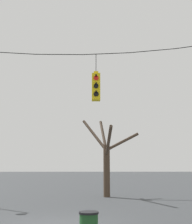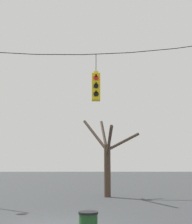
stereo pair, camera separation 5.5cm
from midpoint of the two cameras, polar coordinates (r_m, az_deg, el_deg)
span_wire at (r=12.18m, az=-7.30°, el=12.38°), size 13.79×0.03×0.63m
traffic_light_near_left_pole at (r=11.56m, az=0.14°, el=5.17°), size 0.34×0.46×1.99m
bare_tree at (r=21.12m, az=2.34°, el=-9.09°), size 4.39×5.19×5.94m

